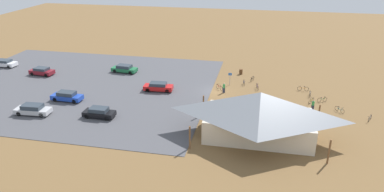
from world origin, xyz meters
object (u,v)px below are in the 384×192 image
(bike_pavilion, at_px, (259,112))
(visitor_by_pavilion, at_px, (313,105))
(lot_sign, at_px, (230,77))
(car_maroon_by_curb, at_px, (42,71))
(bicycle_green_yard_front, at_px, (322,100))
(trash_bin, at_px, (241,72))
(bicycle_teal_yard_center, at_px, (340,110))
(visitor_near_lot, at_px, (224,88))
(bicycle_orange_front_row, at_px, (303,89))
(car_black_near_entry, at_px, (99,112))
(bicycle_red_edge_north, at_px, (219,87))
(car_red_mid_lot, at_px, (158,87))
(bicycle_silver_mid_cluster, at_px, (370,118))
(bicycle_black_back_row, at_px, (252,79))
(car_green_front_row, at_px, (124,69))
(car_blue_second_row, at_px, (67,96))
(car_white_aisle_side, at_px, (4,63))
(bicycle_purple_near_porch, at_px, (257,87))
(bicycle_yellow_lone_east, at_px, (311,101))
(car_silver_back_corner, at_px, (33,109))
(bicycle_white_edge_south, at_px, (310,94))
(bicycle_blue_lone_west, at_px, (244,83))

(bike_pavilion, relative_size, visitor_by_pavilion, 9.40)
(lot_sign, height_order, car_maroon_by_curb, lot_sign)
(bicycle_green_yard_front, distance_m, visitor_by_pavilion, 3.88)
(trash_bin, bearing_deg, lot_sign, 76.46)
(bicycle_teal_yard_center, bearing_deg, visitor_near_lot, -12.85)
(bicycle_orange_front_row, height_order, car_black_near_entry, car_black_near_entry)
(lot_sign, xyz_separation_m, bicycle_green_yard_front, (-14.12, 4.15, -1.05))
(bicycle_red_edge_north, bearing_deg, car_red_mid_lot, 15.38)
(bike_pavilion, relative_size, bicycle_red_edge_north, 12.24)
(bicycle_silver_mid_cluster, bearing_deg, bicycle_green_yard_front, -44.46)
(bicycle_black_back_row, height_order, car_red_mid_lot, car_red_mid_lot)
(bicycle_orange_front_row, relative_size, car_green_front_row, 0.37)
(bicycle_red_edge_north, height_order, bicycle_black_back_row, bicycle_red_edge_north)
(bicycle_black_back_row, xyz_separation_m, car_blue_second_row, (26.61, 14.11, 0.41))
(bicycle_red_edge_north, distance_m, car_red_mid_lot, 9.77)
(bicycle_silver_mid_cluster, height_order, bicycle_orange_front_row, bicycle_silver_mid_cluster)
(bicycle_green_yard_front, relative_size, bicycle_teal_yard_center, 1.09)
(bike_pavilion, xyz_separation_m, bicycle_green_yard_front, (-9.01, -12.38, -2.89))
(car_black_near_entry, bearing_deg, car_white_aisle_side, -31.56)
(lot_sign, height_order, car_green_front_row, lot_sign)
(trash_bin, xyz_separation_m, bicycle_purple_near_porch, (-3.15, 6.72, -0.06))
(bicycle_yellow_lone_east, xyz_separation_m, car_blue_second_row, (35.48, 6.41, 0.40))
(bicycle_green_yard_front, relative_size, bicycle_black_back_row, 0.94)
(bicycle_red_edge_north, xyz_separation_m, car_silver_back_corner, (23.77, 14.21, 0.37))
(lot_sign, xyz_separation_m, visitor_by_pavilion, (-12.40, 7.59, -0.56))
(car_red_mid_lot, bearing_deg, bicycle_silver_mid_cluster, 171.55)
(trash_bin, distance_m, bicycle_silver_mid_cluster, 23.64)
(car_red_mid_lot, distance_m, visitor_near_lot, 10.36)
(car_green_front_row, relative_size, visitor_near_lot, 2.85)
(car_blue_second_row, bearing_deg, bicycle_purple_near_porch, -159.18)
(bike_pavilion, xyz_separation_m, bicycle_white_edge_south, (-7.47, -14.24, -2.86))
(lot_sign, bearing_deg, car_blue_second_row, 26.29)
(car_silver_back_corner, bearing_deg, car_blue_second_row, -112.87)
(bicycle_white_edge_south, xyz_separation_m, bicycle_teal_yard_center, (-3.47, 5.03, -0.04))
(bicycle_silver_mid_cluster, bearing_deg, bicycle_blue_lone_west, -30.45)
(car_blue_second_row, distance_m, car_red_mid_lot, 13.79)
(bicycle_orange_front_row, bearing_deg, bicycle_black_back_row, -19.98)
(car_maroon_by_curb, bearing_deg, visitor_by_pavilion, 172.71)
(bike_pavilion, height_order, car_silver_back_corner, bike_pavilion)
(bicycle_purple_near_porch, bearing_deg, bicycle_black_back_row, -75.23)
(bicycle_yellow_lone_east, relative_size, visitor_near_lot, 0.87)
(trash_bin, distance_m, car_white_aisle_side, 44.77)
(bicycle_red_edge_north, distance_m, car_white_aisle_side, 41.85)
(bicycle_red_edge_north, bearing_deg, bicycle_yellow_lone_east, 169.23)
(bicycle_red_edge_north, height_order, visitor_near_lot, visitor_near_lot)
(bicycle_black_back_row, bearing_deg, bicycle_yellow_lone_east, 139.08)
(bicycle_black_back_row, xyz_separation_m, car_maroon_by_curb, (36.94, 4.48, 0.38))
(car_silver_back_corner, xyz_separation_m, car_black_near_entry, (-9.27, -0.95, -0.02))
(bicycle_white_edge_south, xyz_separation_m, car_black_near_entry, (28.50, 13.29, 0.34))
(lot_sign, height_order, car_red_mid_lot, lot_sign)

